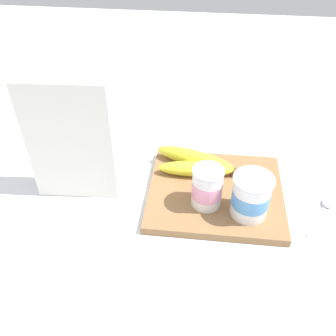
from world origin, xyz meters
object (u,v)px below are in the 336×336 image
object	(u,v)px
cutting_board	(215,192)
cereal_box	(72,139)
spoon	(323,209)
yogurt_cup_front	(251,196)
banana_bunch	(196,163)
yogurt_cup_back	(207,187)

from	to	relation	value
cutting_board	cereal_box	world-z (taller)	cereal_box
cutting_board	cereal_box	size ratio (longest dim) A/B	1.06
cereal_box	spoon	size ratio (longest dim) A/B	2.18
yogurt_cup_front	spoon	world-z (taller)	yogurt_cup_front
yogurt_cup_front	spoon	size ratio (longest dim) A/B	0.74
yogurt_cup_front	banana_bunch	bearing A→B (deg)	-47.58
cutting_board	cereal_box	distance (m)	0.32
cereal_box	yogurt_cup_back	world-z (taller)	cereal_box
banana_bunch	spoon	distance (m)	0.28
cutting_board	yogurt_cup_back	bearing A→B (deg)	64.77
yogurt_cup_front	yogurt_cup_back	bearing A→B (deg)	-11.69
cutting_board	spoon	xyz separation A→B (m)	(-0.22, 0.02, -0.00)
banana_bunch	yogurt_cup_front	bearing A→B (deg)	132.42
cutting_board	banana_bunch	bearing A→B (deg)	-52.38
cereal_box	banana_bunch	xyz separation A→B (m)	(-0.25, -0.07, -0.10)
cutting_board	cereal_box	bearing A→B (deg)	1.51
yogurt_cup_back	spoon	distance (m)	0.25
yogurt_cup_back	spoon	xyz separation A→B (m)	(-0.24, -0.02, -0.06)
yogurt_cup_back	banana_bunch	world-z (taller)	yogurt_cup_back
yogurt_cup_front	yogurt_cup_back	xyz separation A→B (m)	(0.08, -0.02, -0.00)
cereal_box	yogurt_cup_front	size ratio (longest dim) A/B	2.94
yogurt_cup_back	banana_bunch	size ratio (longest dim) A/B	0.47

